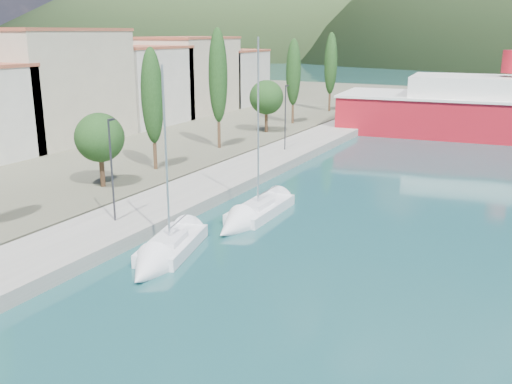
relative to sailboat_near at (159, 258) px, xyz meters
The scene contains 8 objects.
ground 109.62m from the sailboat_near, 88.01° to the left, with size 1400.00×1400.00×0.00m, color #1B494B.
quay 16.39m from the sailboat_near, 108.44° to the left, with size 5.00×88.00×0.80m, color gray.
land_strip 50.18m from the sailboat_near, 149.39° to the left, with size 70.00×148.00×0.70m, color #565644.
town_buildings 39.01m from the sailboat_near, 136.81° to the left, with size 9.20×69.20×11.30m.
tree_row 25.98m from the sailboat_near, 116.82° to the left, with size 3.80×65.87×11.36m.
lamp_posts 7.09m from the sailboat_near, 149.88° to the left, with size 0.15×47.32×6.06m.
sailboat_near is the anchor object (origin of this frame).
sailboat_mid 7.88m from the sailboat_near, 83.67° to the left, with size 2.41×8.55×12.23m.
Camera 1 is at (13.46, -11.57, 11.65)m, focal length 40.00 mm.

